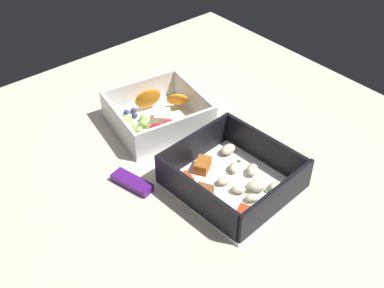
% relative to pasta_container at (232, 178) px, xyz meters
% --- Properties ---
extents(table_surface, '(0.80, 0.80, 0.02)m').
position_rel_pasta_container_xyz_m(table_surface, '(0.11, -0.01, -0.03)').
color(table_surface, beige).
rests_on(table_surface, ground).
extents(pasta_container, '(0.18, 0.17, 0.06)m').
position_rel_pasta_container_xyz_m(pasta_container, '(0.00, 0.00, 0.00)').
color(pasta_container, white).
rests_on(pasta_container, table_surface).
extents(fruit_bowl, '(0.17, 0.18, 0.06)m').
position_rel_pasta_container_xyz_m(fruit_bowl, '(0.20, -0.01, 0.00)').
color(fruit_bowl, white).
rests_on(fruit_bowl, table_surface).
extents(candy_bar, '(0.07, 0.04, 0.01)m').
position_rel_pasta_container_xyz_m(candy_bar, '(0.10, 0.12, -0.01)').
color(candy_bar, '#51197A').
rests_on(candy_bar, table_surface).
extents(paper_cup_liner, '(0.03, 0.03, 0.02)m').
position_rel_pasta_container_xyz_m(paper_cup_liner, '(0.31, -0.01, -0.01)').
color(paper_cup_liner, white).
rests_on(paper_cup_liner, table_surface).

